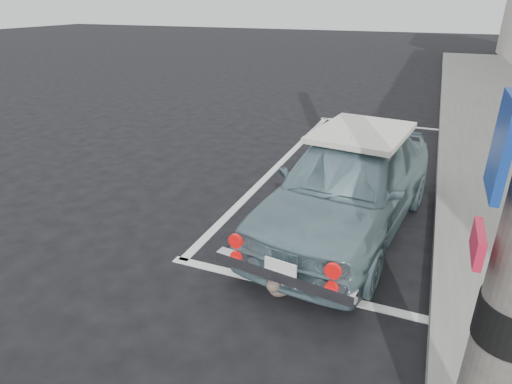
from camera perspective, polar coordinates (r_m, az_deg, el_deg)
ground at (r=5.16m, az=1.81°, el=-8.41°), size 80.00×80.00×0.00m
pline_rear at (r=4.64m, az=5.54°, el=-12.69°), size 3.00×0.12×0.01m
pline_front at (r=10.98m, az=16.41°, el=8.67°), size 3.00×0.12×0.01m
pline_side at (r=7.97m, az=3.28°, el=3.85°), size 0.12×7.00×0.01m
retro_coupe at (r=5.57m, az=12.25°, el=1.20°), size 2.05×3.99×1.30m
cat at (r=4.49m, az=3.44°, el=-12.04°), size 0.33×0.52×0.29m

